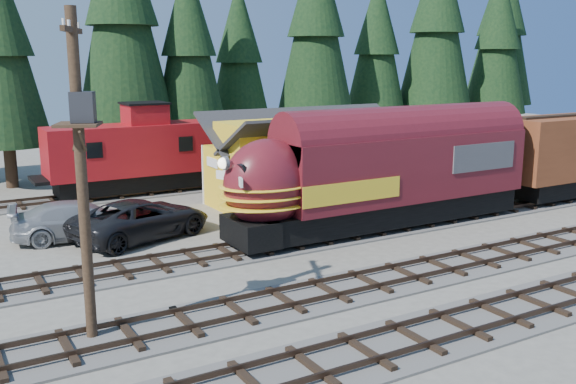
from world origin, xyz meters
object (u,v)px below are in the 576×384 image
utility_pole (81,157)px  locomotive (375,177)px  caboose (132,153)px  depot (321,152)px  pickup_truck_a (141,219)px  pickup_truck_b (80,220)px

utility_pole → locomotive: bearing=43.8°
caboose → utility_pole: 20.94m
depot → utility_pole: (-15.93, -11.95, 2.51)m
utility_pole → pickup_truck_a: size_ratio=1.44×
pickup_truck_a → locomotive: bearing=-132.2°
pickup_truck_a → caboose: bearing=-33.7°
locomotive → pickup_truck_a: 11.12m
pickup_truck_b → locomotive: bearing=-106.5°
depot → pickup_truck_b: size_ratio=2.11×
locomotive → utility_pole: 15.97m
utility_pole → pickup_truck_a: bearing=88.1°
caboose → utility_pole: bearing=-110.3°
depot → pickup_truck_b: depot is taller
depot → locomotive: (-1.20, -6.50, -0.34)m
locomotive → pickup_truck_b: size_ratio=2.74×
depot → locomotive: 6.62m
locomotive → depot: bearing=79.6°
utility_pole → pickup_truck_b: (2.17, 11.17, -4.60)m
caboose → pickup_truck_a: size_ratio=1.49×
depot → utility_pole: utility_pole is taller
depot → pickup_truck_a: depot is taller
utility_pole → pickup_truck_b: 12.28m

